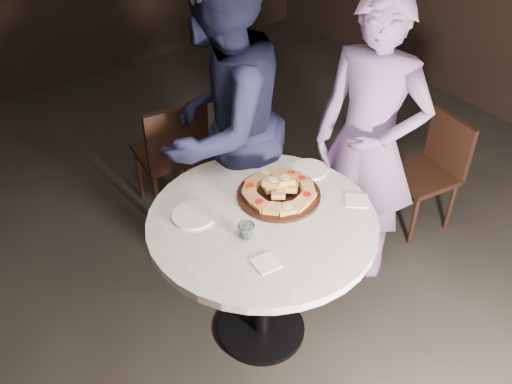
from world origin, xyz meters
The scene contains 13 objects.
floor centered at (0.00, 0.00, 0.00)m, with size 7.00×7.00×0.00m, color black.
table centered at (-0.13, -0.05, 0.68)m, with size 1.32×1.32×0.83m.
serving_board centered at (0.04, 0.03, 0.84)m, with size 0.42×0.42×0.02m, color black.
focaccia_pile centered at (0.04, 0.03, 0.88)m, with size 0.36×0.37×0.10m.
plate_left centered at (-0.38, 0.16, 0.84)m, with size 0.21×0.21×0.01m, color white.
plate_right centered at (0.31, 0.11, 0.84)m, with size 0.19×0.19×0.01m, color white.
water_glass centered at (-0.27, -0.11, 0.87)m, with size 0.08×0.08×0.07m, color silver.
napkin_near centered at (-0.30, -0.30, 0.84)m, with size 0.11×0.11×0.01m, color white.
napkin_far centered at (0.32, -0.23, 0.84)m, with size 0.11×0.11×0.01m, color white.
chair_far centered at (0.05, 1.14, 0.51)m, with size 0.48×0.49×0.89m.
chair_right centered at (1.36, 0.04, 0.45)m, with size 0.44×0.43×0.78m.
diner_navy centered at (0.06, 0.59, 0.96)m, with size 0.93×0.73×1.92m, color black.
diner_teal centered at (0.70, 0.05, 0.88)m, with size 0.64×0.42×1.75m, color slate.
Camera 1 is at (-1.41, -1.68, 2.61)m, focal length 40.00 mm.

